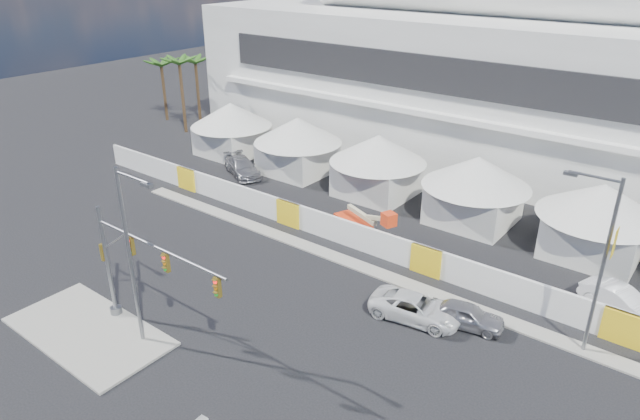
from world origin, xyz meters
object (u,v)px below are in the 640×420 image
Objects in this scene: pickup_curb at (416,308)px; streetlight_curb at (600,255)px; boom_lift at (360,223)px; traffic_mast at (131,268)px; streetlight_median at (131,247)px; sedan_silver at (466,315)px; lot_car_a at (620,300)px; lot_car_c at (242,167)px.

streetlight_curb is at bearing -80.12° from pickup_curb.
boom_lift is (-17.13, 4.15, -4.91)m from streetlight_curb.
streetlight_median is (1.25, -0.53, 1.88)m from traffic_mast.
sedan_silver is 12.83m from boom_lift.
streetlight_curb is (8.40, 2.95, 5.06)m from pickup_curb.
traffic_mast is (-21.13, -18.72, 3.30)m from lot_car_a.
sedan_silver is 18.78m from streetlight_median.
traffic_mast is 18.21m from boom_lift.
streetlight_median reaches higher than boom_lift.
lot_car_c is at bearing 104.78° from lot_car_a.
lot_car_c is at bearing 121.26° from traffic_mast.
boom_lift reaches higher than pickup_curb.
lot_car_a is 0.46× the size of streetlight_median.
streetlight_median reaches higher than pickup_curb.
sedan_silver is at bearing -4.66° from boom_lift.
pickup_curb is at bearing -160.63° from streetlight_curb.
lot_car_a is at bearing 26.45° from boom_lift.
streetlight_median is 18.97m from boom_lift.
lot_car_a is 34.01m from lot_car_c.
lot_car_a reaches higher than sedan_silver.
traffic_mast is at bearing 122.07° from pickup_curb.
pickup_curb is 0.97× the size of lot_car_c.
lot_car_c is (-27.32, 9.38, 0.08)m from sedan_silver.
lot_car_a is 0.68× the size of boom_lift.
streetlight_curb is at bearing -84.96° from sedan_silver.
pickup_curb is 10.24m from streetlight_curb.
traffic_mast is 2.32m from streetlight_median.
streetlight_curb is at bearing 33.63° from traffic_mast.
lot_car_c is at bearing 123.02° from streetlight_median.
traffic_mast reaches higher than pickup_curb.
sedan_silver is 0.42× the size of streetlight_median.
pickup_curb is at bearing 46.15° from streetlight_median.
lot_car_c is (-33.93, 2.35, 0.04)m from lot_car_a.
traffic_mast reaches higher than sedan_silver.
streetlight_median is (14.04, -21.61, 5.13)m from lot_car_c.
sedan_silver is 0.79× the size of pickup_curb.
traffic_mast is at bearing -146.37° from streetlight_curb.
lot_car_c is 16.32m from boom_lift.
boom_lift is at bearing 49.92° from sedan_silver.
traffic_mast is at bearing -77.11° from boom_lift.
lot_car_c is 34.31m from streetlight_curb.
lot_car_a is 7.31m from streetlight_curb.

